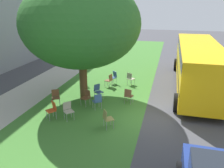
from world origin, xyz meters
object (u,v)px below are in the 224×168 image
object	(u,v)px
chair_2	(107,118)
chair_10	(86,96)
chair_0	(83,79)
chair_4	(109,80)
chair_5	(114,77)
chair_9	(130,78)
chair_3	(56,96)
chair_6	(52,109)
chair_8	(98,90)
chair_11	(129,95)
school_bus	(198,62)
street_tree	(81,24)
chair_1	(97,100)
chair_7	(68,109)

from	to	relation	value
chair_2	chair_10	world-z (taller)	same
chair_0	chair_2	world-z (taller)	same
chair_4	chair_5	size ratio (longest dim) A/B	1.00
chair_0	chair_9	size ratio (longest dim) A/B	1.00
chair_3	chair_4	world-z (taller)	same
chair_9	chair_6	bearing A→B (deg)	153.85
chair_2	chair_4	xyz separation A→B (m)	(5.21, 1.30, 0.00)
chair_8	chair_9	world-z (taller)	same
chair_11	school_bus	size ratio (longest dim) A/B	0.08
chair_2	chair_8	distance (m)	3.40
chair_4	chair_6	xyz separation A→B (m)	(-5.00, 1.51, 0.00)
chair_10	street_tree	bearing A→B (deg)	28.48
chair_0	chair_6	xyz separation A→B (m)	(-4.76, -0.26, 0.00)
chair_10	school_bus	size ratio (longest dim) A/B	0.08
chair_1	chair_10	distance (m)	0.84
street_tree	chair_0	bearing A→B (deg)	22.42
chair_2	chair_4	bearing A→B (deg)	14.04
chair_3	chair_4	distance (m)	4.09
chair_10	chair_11	xyz separation A→B (m)	(0.77, -2.21, 0.00)
chair_5	chair_10	bearing A→B (deg)	171.32
chair_4	chair_11	size ratio (longest dim) A/B	1.00
street_tree	chair_1	world-z (taller)	street_tree
street_tree	chair_8	size ratio (longest dim) A/B	7.53
chair_1	chair_5	distance (m)	4.19
chair_6	chair_0	bearing A→B (deg)	3.16
chair_1	chair_8	xyz separation A→B (m)	(1.37, 0.41, 0.00)
chair_11	street_tree	bearing A→B (deg)	88.97
chair_4	school_bus	bearing A→B (deg)	-76.29
chair_4	chair_2	bearing A→B (deg)	-165.96
chair_1	chair_5	world-z (taller)	same
chair_11	chair_8	bearing A→B (deg)	82.60
chair_5	chair_7	bearing A→B (deg)	171.39
street_tree	chair_7	size ratio (longest dim) A/B	7.53
chair_3	chair_10	xyz separation A→B (m)	(0.39, -1.62, 0.00)
chair_6	chair_8	distance (m)	3.20
chair_1	chair_11	bearing A→B (deg)	-52.03
chair_5	chair_10	distance (m)	3.88
chair_1	chair_2	world-z (taller)	same
chair_11	chair_6	bearing A→B (deg)	129.23
chair_6	chair_9	distance (m)	6.34
chair_10	chair_6	bearing A→B (deg)	151.20
chair_5	chair_10	xyz separation A→B (m)	(-3.83, 0.59, 0.00)
chair_8	chair_0	bearing A→B (deg)	41.46
street_tree	chair_4	distance (m)	4.50
chair_3	chair_6	world-z (taller)	same
chair_0	chair_11	world-z (taller)	same
chair_5	school_bus	xyz separation A→B (m)	(0.65, -5.45, 1.24)
chair_3	chair_6	xyz separation A→B (m)	(-1.49, -0.59, 0.00)
chair_0	chair_7	world-z (taller)	same
chair_3	chair_4	size ratio (longest dim) A/B	1.00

